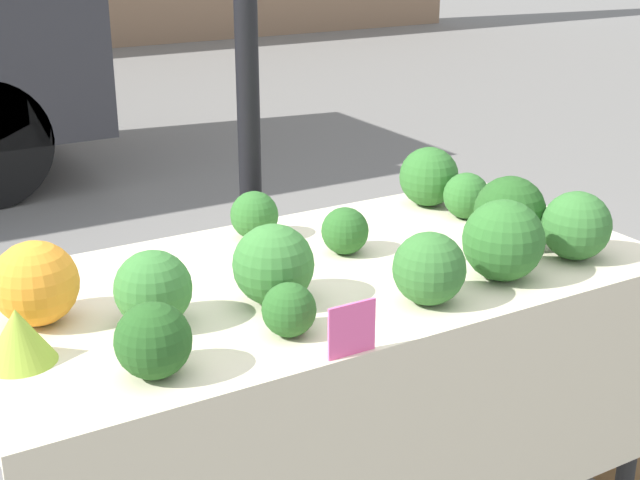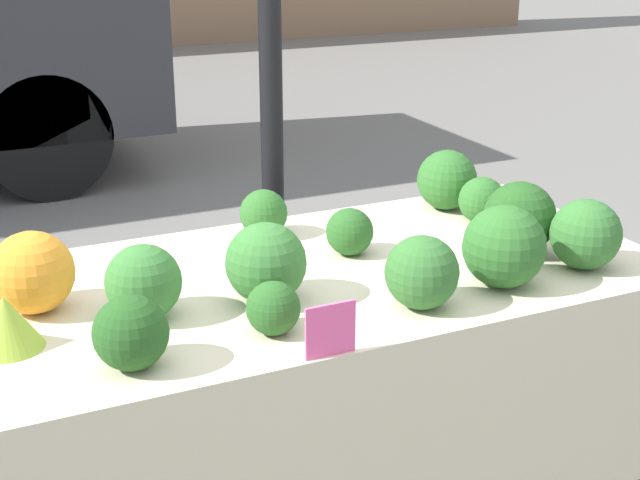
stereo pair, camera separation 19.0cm
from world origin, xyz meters
name	(u,v)px [view 1 (the left image)]	position (x,y,z in m)	size (l,w,h in m)	color
tent_pole	(248,96)	(0.17, 0.71, 1.20)	(0.07, 0.07, 2.39)	black
market_table	(334,331)	(0.00, -0.07, 0.79)	(1.64, 0.81, 0.92)	beige
orange_cauliflower	(36,283)	(-0.65, 0.06, 1.00)	(0.18, 0.18, 0.18)	orange
romanesco_head	(18,336)	(-0.72, -0.10, 0.97)	(0.14, 0.14, 0.11)	#93B238
broccoli_head_0	(510,212)	(0.50, -0.09, 1.01)	(0.18, 0.18, 0.18)	#23511E
broccoli_head_1	(153,289)	(-0.44, -0.08, 1.00)	(0.16, 0.16, 0.16)	#387533
broccoli_head_2	(466,196)	(0.55, 0.13, 0.98)	(0.13, 0.13, 0.13)	#2D6628
broccoli_head_3	(503,240)	(0.34, -0.25, 1.01)	(0.19, 0.19, 0.19)	#2D6628
broccoli_head_4	(273,265)	(-0.18, -0.10, 1.01)	(0.18, 0.18, 0.18)	#387533
broccoli_head_5	(429,177)	(0.53, 0.28, 1.00)	(0.17, 0.17, 0.17)	#2D6628
broccoli_head_6	(254,215)	(-0.03, 0.28, 0.98)	(0.13, 0.13, 0.13)	#2D6628
broccoli_head_7	(576,226)	(0.58, -0.24, 1.00)	(0.17, 0.17, 0.17)	#336B2D
broccoli_head_8	(153,341)	(-0.52, -0.28, 0.99)	(0.14, 0.14, 0.14)	#23511E
broccoli_head_9	(289,310)	(-0.22, -0.26, 0.97)	(0.11, 0.11, 0.11)	#285B23
broccoli_head_10	(429,268)	(0.11, -0.27, 1.00)	(0.16, 0.16, 0.16)	#336B2D
broccoli_head_11	(345,231)	(0.11, 0.07, 0.98)	(0.12, 0.12, 0.12)	#285B23
price_sign	(352,329)	(-0.16, -0.39, 0.97)	(0.10, 0.01, 0.11)	#F45B9E
produce_crate	(635,399)	(1.25, 0.03, 0.18)	(0.50, 0.32, 0.35)	olive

